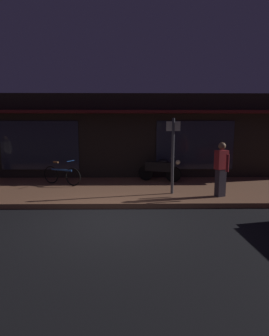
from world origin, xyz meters
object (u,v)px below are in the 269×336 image
(motorcycle, at_px, (160,169))
(bicycle_parked, at_px, (62,175))
(person_bystander, at_px, (221,168))
(sign_post, at_px, (173,151))

(motorcycle, distance_m, bicycle_parked, 3.75)
(person_bystander, bearing_deg, sign_post, 164.83)
(person_bystander, distance_m, sign_post, 1.56)
(motorcycle, relative_size, sign_post, 0.68)
(motorcycle, bearing_deg, bicycle_parked, -171.21)
(motorcycle, relative_size, person_bystander, 0.98)
(person_bystander, relative_size, sign_post, 0.70)
(motorcycle, relative_size, bicycle_parked, 1.07)
(person_bystander, bearing_deg, motorcycle, 123.99)
(person_bystander, bearing_deg, bicycle_parked, 161.15)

